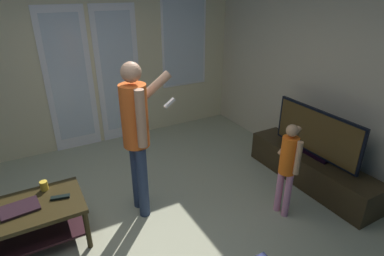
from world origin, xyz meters
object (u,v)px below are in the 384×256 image
(flat_screen_tv, at_px, (317,134))
(person_child, at_px, (288,162))
(tv_stand, at_px, (310,169))
(dvd_remote_slim, at_px, (60,197))
(laptop_closed, at_px, (20,208))
(coffee_table, at_px, (30,218))
(cup_near_edge, at_px, (44,186))
(person_adult, at_px, (137,128))

(flat_screen_tv, height_order, person_child, person_child)
(tv_stand, xyz_separation_m, dvd_remote_slim, (-2.84, 0.52, 0.27))
(laptop_closed, distance_m, dvd_remote_slim, 0.34)
(flat_screen_tv, bearing_deg, coffee_table, 170.52)
(coffee_table, height_order, tv_stand, coffee_table)
(laptop_closed, bearing_deg, person_child, -23.50)
(dvd_remote_slim, bearing_deg, laptop_closed, -167.91)
(flat_screen_tv, distance_m, cup_near_edge, 3.05)
(tv_stand, height_order, person_adult, person_adult)
(person_adult, distance_m, dvd_remote_slim, 0.97)
(flat_screen_tv, xyz_separation_m, person_adult, (-2.03, 0.53, 0.31))
(cup_near_edge, relative_size, dvd_remote_slim, 0.56)
(flat_screen_tv, distance_m, dvd_remote_slim, 2.89)
(person_adult, bearing_deg, laptop_closed, -179.66)
(coffee_table, xyz_separation_m, laptop_closed, (-0.06, -0.00, 0.13))
(laptop_closed, bearing_deg, coffee_table, -3.58)
(person_child, bearing_deg, cup_near_edge, 155.98)
(person_adult, distance_m, laptop_closed, 1.27)
(tv_stand, bearing_deg, coffee_table, 170.46)
(person_adult, distance_m, person_child, 1.58)
(cup_near_edge, bearing_deg, person_child, -24.02)
(tv_stand, bearing_deg, flat_screen_tv, 114.42)
(person_adult, relative_size, person_child, 1.57)
(flat_screen_tv, distance_m, laptop_closed, 3.23)
(tv_stand, height_order, dvd_remote_slim, dvd_remote_slim)
(cup_near_edge, bearing_deg, tv_stand, -14.03)
(dvd_remote_slim, bearing_deg, person_adult, 13.34)
(person_adult, distance_m, cup_near_edge, 1.07)
(tv_stand, xyz_separation_m, laptop_closed, (-3.18, 0.52, 0.27))
(person_child, relative_size, dvd_remote_slim, 6.25)
(coffee_table, distance_m, tv_stand, 3.17)
(person_child, bearing_deg, dvd_remote_slim, 159.84)
(dvd_remote_slim, bearing_deg, flat_screen_tv, 2.31)
(coffee_table, bearing_deg, laptop_closed, -177.69)
(flat_screen_tv, height_order, person_adult, person_adult)
(tv_stand, relative_size, dvd_remote_slim, 10.27)
(person_child, bearing_deg, laptop_closed, 162.39)
(tv_stand, bearing_deg, cup_near_edge, 165.97)
(coffee_table, xyz_separation_m, flat_screen_tv, (3.13, -0.52, 0.36))
(coffee_table, relative_size, person_adult, 0.58)
(cup_near_edge, bearing_deg, flat_screen_tv, -13.97)
(person_adult, xyz_separation_m, person_child, (1.32, -0.79, -0.36))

